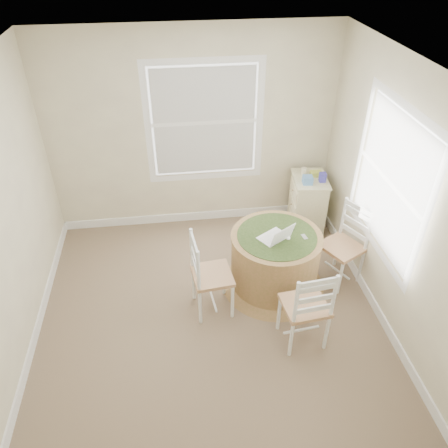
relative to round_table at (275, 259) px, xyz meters
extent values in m
cube|color=#877156|center=(-0.78, -0.36, -0.40)|extent=(3.60, 3.60, 0.02)
cube|color=white|center=(-0.78, -0.36, 2.22)|extent=(3.60, 3.60, 0.02)
cube|color=beige|center=(-0.78, 1.45, 0.91)|extent=(3.60, 0.02, 2.60)
cube|color=beige|center=(-0.78, -2.17, 0.91)|extent=(3.60, 0.02, 2.60)
cube|color=beige|center=(-2.59, -0.36, 0.91)|extent=(0.02, 3.60, 2.60)
cube|color=beige|center=(1.03, -0.36, 0.91)|extent=(0.02, 3.60, 2.60)
cube|color=white|center=(-0.78, 1.43, -0.33)|extent=(3.60, 0.02, 0.12)
cube|color=white|center=(-2.57, -0.36, -0.33)|extent=(0.02, 3.60, 0.12)
cube|color=white|center=(1.01, -0.36, -0.33)|extent=(0.02, 3.60, 0.12)
cylinder|color=#A17048|center=(0.00, 0.00, 0.00)|extent=(0.98, 0.98, 0.63)
cone|color=#A17048|center=(0.00, 0.00, -0.35)|extent=(1.18, 1.18, 0.07)
cylinder|color=#A17048|center=(0.00, 0.00, 0.30)|extent=(1.00, 1.00, 0.03)
cylinder|color=#415524|center=(0.00, 0.00, 0.32)|extent=(0.86, 0.86, 0.01)
cone|color=#415524|center=(0.00, 0.00, 0.26)|extent=(0.96, 0.96, 0.10)
cube|color=white|center=(-0.05, -0.02, 0.32)|extent=(0.38, 0.35, 0.02)
cube|color=silver|center=(-0.05, -0.02, 0.33)|extent=(0.28, 0.24, 0.00)
cube|color=black|center=(0.02, -0.14, 0.43)|extent=(0.29, 0.22, 0.20)
ellipsoid|color=white|center=(0.10, -0.05, 0.33)|extent=(0.07, 0.10, 0.03)
cube|color=#B7BABF|center=(0.29, -0.06, 0.32)|extent=(0.06, 0.10, 0.02)
cube|color=black|center=(0.18, 0.09, 0.33)|extent=(0.07, 0.06, 0.02)
cube|color=beige|center=(0.69, 1.07, -0.02)|extent=(0.45, 0.58, 0.75)
cube|color=beige|center=(0.69, 1.07, 0.37)|extent=(0.48, 0.62, 0.02)
cube|color=beige|center=(0.49, 1.09, -0.24)|extent=(0.06, 0.46, 0.16)
cube|color=beige|center=(0.49, 1.09, -0.01)|extent=(0.06, 0.46, 0.16)
cube|color=beige|center=(0.49, 1.09, 0.21)|extent=(0.06, 0.46, 0.16)
cube|color=#5182BA|center=(0.61, 0.95, 0.43)|extent=(0.13, 0.13, 0.10)
cube|color=#BEC746|center=(0.77, 1.12, 0.41)|extent=(0.16, 0.11, 0.06)
cube|color=#3C38A8|center=(0.81, 0.97, 0.44)|extent=(0.09, 0.09, 0.12)
cylinder|color=beige|center=(0.63, 1.19, 0.42)|extent=(0.07, 0.07, 0.09)
camera|label=1|loc=(-1.06, -3.63, 3.17)|focal=35.00mm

